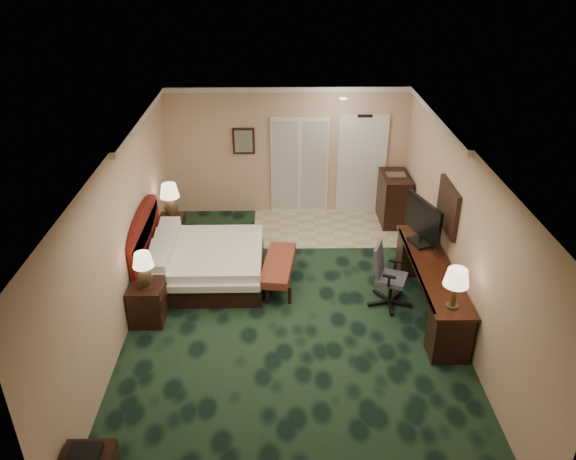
{
  "coord_description": "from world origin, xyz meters",
  "views": [
    {
      "loc": [
        -0.2,
        -7.29,
        5.32
      ],
      "look_at": [
        -0.05,
        0.6,
        1.17
      ],
      "focal_mm": 35.0,
      "sensor_mm": 36.0,
      "label": 1
    }
  ],
  "objects_px": {
    "desk": "(430,287)",
    "nightstand_far": "(172,230)",
    "bed_bench": "(278,273)",
    "tv": "(423,223)",
    "lamp_near": "(144,270)",
    "bed": "(207,264)",
    "lamp_far": "(170,201)",
    "desk_chair": "(392,276)",
    "nightstand_near": "(148,302)",
    "minibar": "(394,199)"
  },
  "relations": [
    {
      "from": "nightstand_near",
      "to": "lamp_far",
      "type": "relative_size",
      "value": 0.92
    },
    {
      "from": "nightstand_near",
      "to": "bed_bench",
      "type": "bearing_deg",
      "value": 25.48
    },
    {
      "from": "nightstand_near",
      "to": "desk_chair",
      "type": "xyz_separation_m",
      "value": [
        3.82,
        0.36,
        0.2
      ]
    },
    {
      "from": "desk",
      "to": "nightstand_far",
      "type": "bearing_deg",
      "value": 153.33
    },
    {
      "from": "nightstand_far",
      "to": "desk_chair",
      "type": "relative_size",
      "value": 0.55
    },
    {
      "from": "desk",
      "to": "minibar",
      "type": "xyz_separation_m",
      "value": [
        -0.0,
        3.12,
        0.12
      ]
    },
    {
      "from": "bed",
      "to": "lamp_near",
      "type": "relative_size",
      "value": 3.25
    },
    {
      "from": "tv",
      "to": "bed_bench",
      "type": "bearing_deg",
      "value": 161.07
    },
    {
      "from": "lamp_far",
      "to": "desk",
      "type": "bearing_deg",
      "value": -26.71
    },
    {
      "from": "lamp_near",
      "to": "desk",
      "type": "relative_size",
      "value": 0.21
    },
    {
      "from": "tv",
      "to": "desk_chair",
      "type": "height_order",
      "value": "tv"
    },
    {
      "from": "nightstand_far",
      "to": "lamp_far",
      "type": "xyz_separation_m",
      "value": [
        0.03,
        -0.01,
        0.63
      ]
    },
    {
      "from": "desk",
      "to": "bed_bench",
      "type": "bearing_deg",
      "value": 162.59
    },
    {
      "from": "bed",
      "to": "lamp_far",
      "type": "bearing_deg",
      "value": 121.51
    },
    {
      "from": "lamp_far",
      "to": "tv",
      "type": "distance_m",
      "value": 4.63
    },
    {
      "from": "nightstand_far",
      "to": "tv",
      "type": "height_order",
      "value": "tv"
    },
    {
      "from": "nightstand_near",
      "to": "tv",
      "type": "height_order",
      "value": "tv"
    },
    {
      "from": "bed_bench",
      "to": "bed",
      "type": "bearing_deg",
      "value": 179.23
    },
    {
      "from": "desk_chair",
      "to": "lamp_far",
      "type": "bearing_deg",
      "value": 173.33
    },
    {
      "from": "bed_bench",
      "to": "minibar",
      "type": "xyz_separation_m",
      "value": [
        2.39,
        2.37,
        0.29
      ]
    },
    {
      "from": "lamp_far",
      "to": "nightstand_near",
      "type": "bearing_deg",
      "value": -90.0
    },
    {
      "from": "bed",
      "to": "desk",
      "type": "height_order",
      "value": "desk"
    },
    {
      "from": "bed_bench",
      "to": "minibar",
      "type": "bearing_deg",
      "value": 52.74
    },
    {
      "from": "bed_bench",
      "to": "tv",
      "type": "xyz_separation_m",
      "value": [
        2.35,
        -0.05,
        0.96
      ]
    },
    {
      "from": "desk",
      "to": "tv",
      "type": "bearing_deg",
      "value": 93.53
    },
    {
      "from": "desk",
      "to": "tv",
      "type": "height_order",
      "value": "tv"
    },
    {
      "from": "lamp_near",
      "to": "desk_chair",
      "type": "relative_size",
      "value": 0.57
    },
    {
      "from": "lamp_far",
      "to": "minibar",
      "type": "bearing_deg",
      "value": 11.58
    },
    {
      "from": "nightstand_near",
      "to": "desk",
      "type": "relative_size",
      "value": 0.23
    },
    {
      "from": "lamp_near",
      "to": "tv",
      "type": "bearing_deg",
      "value": 12.55
    },
    {
      "from": "tv",
      "to": "lamp_far",
      "type": "bearing_deg",
      "value": 143.14
    },
    {
      "from": "nightstand_far",
      "to": "tv",
      "type": "relative_size",
      "value": 0.57
    },
    {
      "from": "desk_chair",
      "to": "tv",
      "type": "bearing_deg",
      "value": 67.28
    },
    {
      "from": "nightstand_far",
      "to": "bed_bench",
      "type": "relative_size",
      "value": 0.42
    },
    {
      "from": "bed",
      "to": "lamp_near",
      "type": "height_order",
      "value": "lamp_near"
    },
    {
      "from": "bed_bench",
      "to": "desk_chair",
      "type": "xyz_separation_m",
      "value": [
        1.81,
        -0.6,
        0.29
      ]
    },
    {
      "from": "nightstand_near",
      "to": "minibar",
      "type": "distance_m",
      "value": 5.53
    },
    {
      "from": "bed",
      "to": "desk",
      "type": "bearing_deg",
      "value": -14.54
    },
    {
      "from": "desk",
      "to": "tv",
      "type": "xyz_separation_m",
      "value": [
        -0.04,
        0.7,
        0.79
      ]
    },
    {
      "from": "desk",
      "to": "desk_chair",
      "type": "height_order",
      "value": "desk_chair"
    },
    {
      "from": "lamp_far",
      "to": "bed_bench",
      "type": "distance_m",
      "value": 2.59
    },
    {
      "from": "bed_bench",
      "to": "minibar",
      "type": "height_order",
      "value": "minibar"
    },
    {
      "from": "nightstand_far",
      "to": "desk",
      "type": "relative_size",
      "value": 0.21
    },
    {
      "from": "bed_bench",
      "to": "desk_chair",
      "type": "relative_size",
      "value": 1.29
    },
    {
      "from": "nightstand_near",
      "to": "lamp_far",
      "type": "xyz_separation_m",
      "value": [
        0.0,
        2.43,
        0.6
      ]
    },
    {
      "from": "tv",
      "to": "bed",
      "type": "bearing_deg",
      "value": 158.48
    },
    {
      "from": "bed_bench",
      "to": "nightstand_near",
      "type": "bearing_deg",
      "value": -146.54
    },
    {
      "from": "lamp_far",
      "to": "minibar",
      "type": "relative_size",
      "value": 0.67
    },
    {
      "from": "tv",
      "to": "desk",
      "type": "bearing_deg",
      "value": -104.14
    },
    {
      "from": "lamp_far",
      "to": "desk_chair",
      "type": "bearing_deg",
      "value": -28.48
    }
  ]
}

